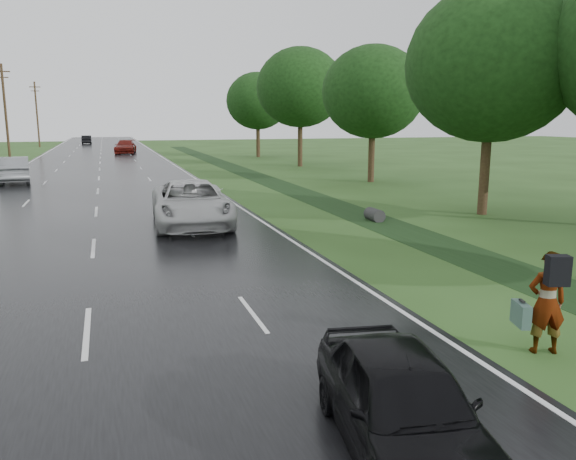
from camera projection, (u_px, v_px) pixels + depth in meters
The scene contains 18 objects.
ground at pixel (87, 334), 11.49m from camera, with size 220.00×220.00×0.00m, color #264318.
road at pixel (100, 165), 53.49m from camera, with size 14.00×180.00×0.04m, color black.
edge_stripe_east at pixel (172, 163), 55.52m from camera, with size 0.12×180.00×0.01m, color silver.
edge_stripe_west at pixel (23, 167), 51.45m from camera, with size 0.12×180.00×0.01m, color silver.
center_line at pixel (100, 165), 53.48m from camera, with size 0.12×180.00×0.01m, color silver.
drainage_ditch at pixel (306, 195), 32.41m from camera, with size 2.20×120.00×0.56m.
utility_pole_far at pixel (5, 111), 59.04m from camera, with size 1.60×0.26×10.00m.
utility_pole_distant at pixel (37, 113), 87.05m from camera, with size 1.60×0.26×10.00m.
tree_east_b at pixel (492, 64), 24.66m from camera, with size 7.60×7.60×10.11m.
tree_east_c at pixel (373, 92), 38.19m from camera, with size 7.00×7.00×9.29m.
tree_east_d at pixel (300, 87), 50.94m from camera, with size 8.00×8.00×10.76m.
tree_east_f at pixel (258, 101), 64.07m from camera, with size 7.20×7.20×9.62m.
pedestrian at pixel (546, 301), 10.36m from camera, with size 0.95×0.96×1.96m.
white_pickup at pixel (191, 203), 22.86m from camera, with size 3.02×6.54×1.82m, color beige.
dark_sedan at pixel (403, 403), 7.18m from camera, with size 1.65×4.10×1.40m, color black.
silver_sedan at pixel (14, 170), 38.35m from camera, with size 1.88×5.39×1.78m, color gray.
far_car_red at pixel (125, 147), 71.18m from camera, with size 2.38×5.85×1.70m, color maroon.
far_car_dark at pixel (87, 140), 98.31m from camera, with size 1.59×4.55×1.50m, color black.
Camera 1 is at (0.58, -11.60, 4.31)m, focal length 35.00 mm.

